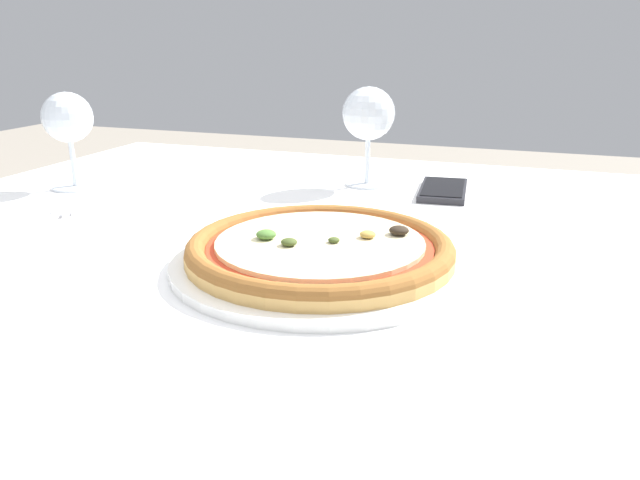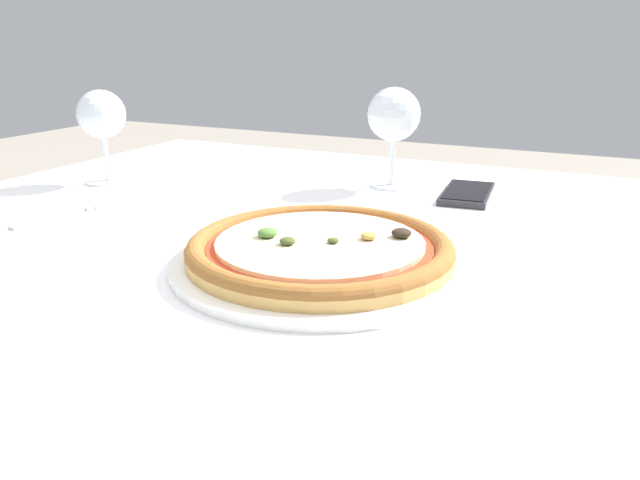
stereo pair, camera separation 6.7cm
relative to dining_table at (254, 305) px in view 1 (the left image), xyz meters
name	(u,v)px [view 1 (the left image)]	position (x,y,z in m)	size (l,w,h in m)	color
dining_table	(254,305)	(0.00, 0.00, 0.00)	(1.12, 1.13, 0.73)	brown
pizza_plate	(320,252)	(0.11, -0.06, 0.10)	(0.32, 0.32, 0.04)	white
fork	(44,220)	(-0.30, -0.02, 0.09)	(0.04, 0.17, 0.00)	silver
wine_glass_far_left	(68,121)	(-0.39, 0.15, 0.20)	(0.08, 0.08, 0.15)	silver
wine_glass_far_right	(369,116)	(0.05, 0.33, 0.20)	(0.08, 0.08, 0.16)	silver
cell_phone	(443,190)	(0.18, 0.31, 0.09)	(0.08, 0.15, 0.01)	#232328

